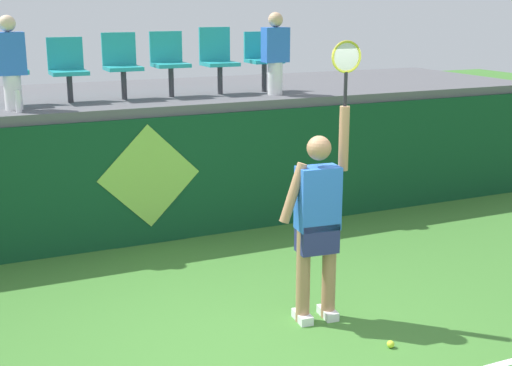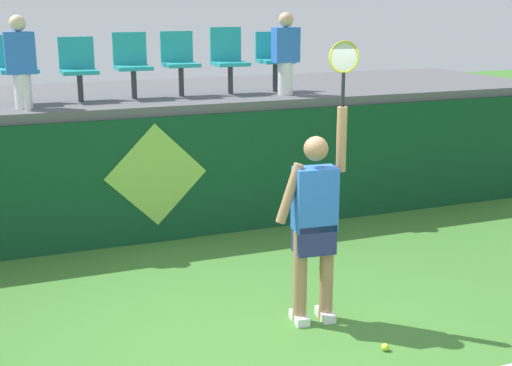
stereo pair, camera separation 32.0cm
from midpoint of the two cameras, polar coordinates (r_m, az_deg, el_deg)
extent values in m
plane|color=#3D752D|center=(6.20, 3.00, -13.17)|extent=(40.00, 40.00, 0.00)
cube|color=#0F4223|center=(8.70, -5.52, 0.46)|extent=(11.94, 0.20, 1.56)
cube|color=#56565B|center=(9.98, -8.08, 7.09)|extent=(11.94, 3.11, 0.12)
cube|color=white|center=(6.62, 4.97, -10.94)|extent=(0.14, 0.27, 0.08)
cube|color=white|center=(6.71, 7.08, -10.63)|extent=(0.14, 0.27, 0.08)
cylinder|color=#A87A56|center=(6.46, 5.05, -7.69)|extent=(0.13, 0.13, 0.89)
cylinder|color=#A87A56|center=(6.55, 7.19, -7.42)|extent=(0.13, 0.13, 0.89)
cube|color=navy|center=(6.38, 6.21, -4.51)|extent=(0.38, 0.25, 0.28)
cube|color=blue|center=(6.27, 6.30, -1.31)|extent=(0.40, 0.25, 0.58)
sphere|color=#A87A56|center=(6.16, 6.42, 2.81)|extent=(0.22, 0.22, 0.22)
cylinder|color=#A87A56|center=(6.16, 4.26, -0.87)|extent=(0.26, 0.11, 0.55)
cylinder|color=#A87A56|center=(6.24, 8.48, 3.55)|extent=(0.09, 0.09, 0.58)
cylinder|color=black|center=(6.17, 8.63, 7.56)|extent=(0.03, 0.03, 0.30)
torus|color=gold|center=(6.15, 8.73, 10.15)|extent=(0.28, 0.05, 0.28)
ellipsoid|color=silver|center=(6.15, 8.73, 10.15)|extent=(0.24, 0.04, 0.24)
sphere|color=#D1E533|center=(6.23, 12.02, -13.03)|extent=(0.07, 0.07, 0.07)
cylinder|color=white|center=(8.41, -17.18, 6.53)|extent=(0.07, 0.07, 0.25)
cylinder|color=#38383D|center=(8.99, -17.71, 7.38)|extent=(0.07, 0.07, 0.38)
cube|color=teal|center=(8.97, -17.82, 8.75)|extent=(0.44, 0.42, 0.05)
cube|color=teal|center=(9.14, -18.02, 10.24)|extent=(0.44, 0.04, 0.40)
cylinder|color=#38383D|center=(9.07, -13.21, 7.61)|extent=(0.07, 0.07, 0.34)
cube|color=teal|center=(9.05, -13.28, 8.84)|extent=(0.44, 0.42, 0.05)
cube|color=teal|center=(9.22, -13.54, 10.33)|extent=(0.44, 0.04, 0.40)
cylinder|color=#38383D|center=(9.19, -8.97, 7.99)|extent=(0.07, 0.07, 0.37)
cube|color=teal|center=(9.17, -9.02, 9.30)|extent=(0.44, 0.42, 0.05)
cube|color=teal|center=(9.34, -9.34, 10.82)|extent=(0.44, 0.04, 0.42)
cylinder|color=#38383D|center=(9.35, -5.15, 8.27)|extent=(0.07, 0.07, 0.39)
cube|color=teal|center=(9.33, -5.19, 9.62)|extent=(0.44, 0.42, 0.05)
cube|color=teal|center=(9.50, -5.55, 11.06)|extent=(0.44, 0.04, 0.40)
cylinder|color=#38383D|center=(9.57, -1.14, 8.44)|extent=(0.07, 0.07, 0.38)
cube|color=teal|center=(9.55, -1.15, 9.73)|extent=(0.44, 0.42, 0.05)
cube|color=teal|center=(9.71, -1.55, 11.30)|extent=(0.44, 0.04, 0.46)
cylinder|color=#38383D|center=(9.82, 2.52, 8.63)|extent=(0.07, 0.07, 0.40)
cube|color=teal|center=(9.80, 2.54, 9.94)|extent=(0.44, 0.42, 0.05)
cube|color=teal|center=(9.96, 2.10, 11.23)|extent=(0.44, 0.04, 0.37)
cylinder|color=white|center=(8.62, -17.52, 7.18)|extent=(0.20, 0.20, 0.40)
cube|color=blue|center=(8.58, -17.75, 10.11)|extent=(0.34, 0.20, 0.48)
sphere|color=beige|center=(8.57, -17.93, 12.35)|extent=(0.19, 0.19, 0.19)
cylinder|color=white|center=(9.50, 3.39, 8.53)|extent=(0.20, 0.20, 0.43)
cube|color=blue|center=(9.47, 3.44, 11.22)|extent=(0.34, 0.20, 0.46)
sphere|color=#DBAD84|center=(9.45, 3.47, 13.20)|extent=(0.20, 0.20, 0.20)
cube|color=#0F4223|center=(8.75, -6.93, -4.81)|extent=(0.90, 0.01, 0.00)
plane|color=#8CC64C|center=(8.51, -7.10, 0.64)|extent=(1.27, 0.00, 1.27)
camera|label=1|loc=(0.16, -88.66, 0.35)|focal=48.86mm
camera|label=2|loc=(0.16, 91.34, -0.35)|focal=48.86mm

